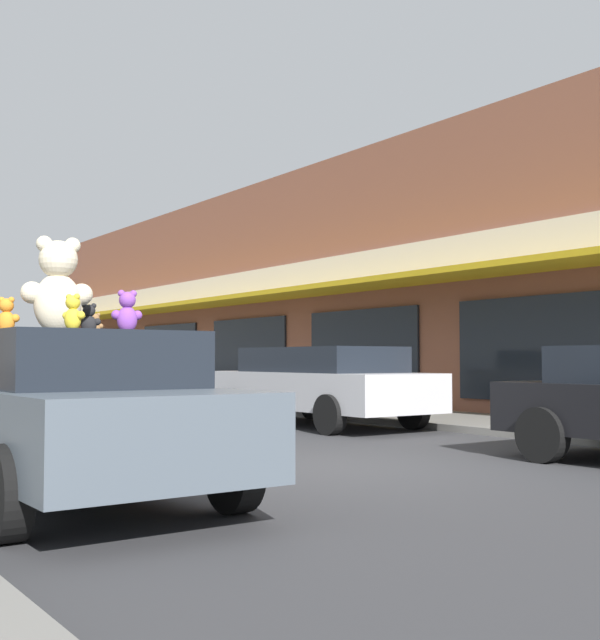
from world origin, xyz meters
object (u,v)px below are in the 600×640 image
teddy_bear_purple (127,312)px  teddy_bear_black (89,320)px  teddy_bear_giant (58,287)px  teddy_bear_orange (6,316)px  teddy_bear_brown (95,325)px  teddy_bear_yellow (73,313)px  plush_art_car (67,410)px  parked_car_far_center (320,383)px

teddy_bear_purple → teddy_bear_black: size_ratio=1.21×
teddy_bear_giant → teddy_bear_orange: teddy_bear_giant is taller
teddy_bear_brown → teddy_bear_orange: (-0.88, -0.21, 0.05)m
teddy_bear_orange → teddy_bear_black: size_ratio=1.07×
teddy_bear_purple → teddy_bear_yellow: 0.54m
teddy_bear_purple → teddy_bear_yellow: teddy_bear_purple is taller
teddy_bear_brown → teddy_bear_yellow: teddy_bear_yellow is taller
plush_art_car → teddy_bear_purple: 1.00m
teddy_bear_orange → teddy_bear_black: (0.76, 0.04, -0.01)m
teddy_bear_yellow → parked_car_far_center: teddy_bear_yellow is taller
teddy_bear_brown → teddy_bear_yellow: 1.32m
plush_art_car → parked_car_far_center: 7.93m
plush_art_car → parked_car_far_center: size_ratio=0.91×
teddy_bear_giant → teddy_bear_orange: (-0.40, 0.14, -0.26)m
teddy_bear_orange → teddy_bear_purple: (0.78, -0.80, 0.02)m
teddy_bear_brown → teddy_bear_purple: 1.02m
parked_car_far_center → plush_art_car: bearing=-142.5°
teddy_bear_purple → teddy_bear_orange: bearing=-34.9°
teddy_bear_black → plush_art_car: bearing=80.1°
teddy_bear_black → teddy_bear_yellow: teddy_bear_black is taller
plush_art_car → teddy_bear_giant: size_ratio=4.95×
teddy_bear_brown → teddy_bear_orange: teddy_bear_orange is taller
plush_art_car → parked_car_far_center: plush_art_car is taller
plush_art_car → teddy_bear_giant: teddy_bear_giant is taller
teddy_bear_black → parked_car_far_center: bearing=-115.3°
teddy_bear_giant → teddy_bear_brown: teddy_bear_giant is taller
teddy_bear_giant → teddy_bear_brown: size_ratio=3.91×
teddy_bear_orange → parked_car_far_center: (6.70, 4.43, -0.80)m
teddy_bear_black → teddy_bear_orange: bearing=31.1°
teddy_bear_giant → teddy_bear_yellow: 0.87m
teddy_bear_giant → teddy_bear_purple: (0.38, -0.66, -0.24)m
teddy_bear_giant → parked_car_far_center: (6.30, 4.57, -1.06)m
plush_art_car → teddy_bear_brown: 1.09m
plush_art_car → teddy_bear_yellow: size_ratio=14.46×
teddy_bear_giant → teddy_bear_purple: size_ratio=2.39×
plush_art_car → teddy_bear_purple: teddy_bear_purple is taller
teddy_bear_black → parked_car_far_center: 7.43m
teddy_bear_yellow → parked_car_far_center: bearing=-77.4°
teddy_bear_orange → parked_car_far_center: bearing=-103.3°
plush_art_car → teddy_bear_black: size_ratio=14.36×
parked_car_far_center → teddy_bear_purple: bearing=-138.6°
teddy_bear_orange → teddy_bear_brown: bearing=-123.4°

